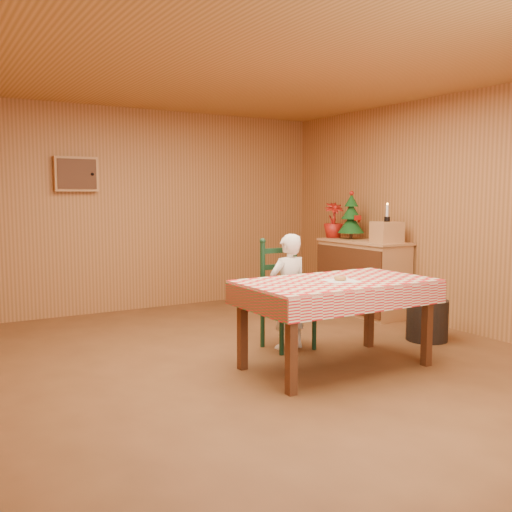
{
  "coord_description": "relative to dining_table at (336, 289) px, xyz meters",
  "views": [
    {
      "loc": [
        -2.62,
        -4.16,
        1.49
      ],
      "look_at": [
        0.0,
        0.2,
        0.95
      ],
      "focal_mm": 40.0,
      "sensor_mm": 36.0,
      "label": 1
    }
  ],
  "objects": [
    {
      "name": "cabin_walls",
      "position": [
        -0.47,
        0.9,
        1.14
      ],
      "size": [
        5.1,
        6.05,
        2.65
      ],
      "color": "#A66D3C",
      "rests_on": "ground"
    },
    {
      "name": "storage_bin",
      "position": [
        1.41,
        0.25,
        -0.48
      ],
      "size": [
        0.5,
        0.5,
        0.42
      ],
      "primitive_type": "cylinder",
      "rotation": [
        0.0,
        0.0,
        -0.22
      ],
      "color": "black",
      "rests_on": "ground"
    },
    {
      "name": "candle_set",
      "position": [
        1.76,
        1.23,
        0.56
      ],
      "size": [
        0.07,
        0.07,
        0.22
      ],
      "color": "black",
      "rests_on": "crate"
    },
    {
      "name": "crate",
      "position": [
        1.76,
        1.23,
        0.37
      ],
      "size": [
        0.34,
        0.34,
        0.25
      ],
      "primitive_type": "cube",
      "rotation": [
        0.0,
        0.0,
        -0.16
      ],
      "color": "tan",
      "rests_on": "shelf_unit"
    },
    {
      "name": "donut",
      "position": [
        0.0,
        -0.05,
        0.1
      ],
      "size": [
        0.11,
        0.11,
        0.04
      ],
      "primitive_type": "torus",
      "rotation": [
        0.0,
        0.0,
        0.02
      ],
      "color": "#C58647",
      "rests_on": "napkin"
    },
    {
      "name": "seated_child",
      "position": [
        0.0,
        0.73,
        -0.13
      ],
      "size": [
        0.41,
        0.27,
        1.12
      ],
      "primitive_type": "imported",
      "rotation": [
        0.0,
        0.0,
        3.14
      ],
      "color": "white",
      "rests_on": "ground"
    },
    {
      "name": "dining_table",
      "position": [
        0.0,
        0.0,
        0.0
      ],
      "size": [
        1.66,
        0.96,
        0.77
      ],
      "color": "#4E2814",
      "rests_on": "ground"
    },
    {
      "name": "napkin",
      "position": [
        0.0,
        -0.05,
        0.08
      ],
      "size": [
        0.3,
        0.3,
        0.0
      ],
      "primitive_type": "cube",
      "rotation": [
        0.0,
        0.0,
        -0.17
      ],
      "color": "white",
      "rests_on": "dining_table"
    },
    {
      "name": "ground",
      "position": [
        -0.46,
        0.37,
        -0.69
      ],
      "size": [
        6.0,
        6.0,
        0.0
      ],
      "primitive_type": "plane",
      "color": "brown",
      "rests_on": "ground"
    },
    {
      "name": "flower_arrangement",
      "position": [
        1.71,
        2.18,
        0.48
      ],
      "size": [
        0.33,
        0.33,
        0.47
      ],
      "primitive_type": "imported",
      "rotation": [
        0.0,
        0.0,
        -0.33
      ],
      "color": "maroon",
      "rests_on": "shelf_unit"
    },
    {
      "name": "shelf_unit",
      "position": [
        1.75,
        1.63,
        -0.22
      ],
      "size": [
        0.54,
        1.24,
        0.93
      ],
      "color": "tan",
      "rests_on": "ground"
    },
    {
      "name": "christmas_tree",
      "position": [
        1.76,
        1.88,
        0.52
      ],
      "size": [
        0.34,
        0.34,
        0.62
      ],
      "color": "#4E2814",
      "rests_on": "shelf_unit"
    },
    {
      "name": "ladder_chair",
      "position": [
        0.0,
        0.79,
        -0.18
      ],
      "size": [
        0.44,
        0.4,
        1.08
      ],
      "color": "black",
      "rests_on": "ground"
    }
  ]
}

